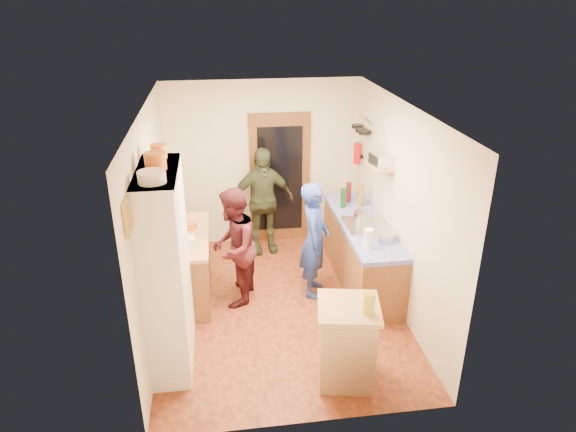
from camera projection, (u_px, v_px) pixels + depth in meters
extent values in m
cube|color=brown|center=(281.00, 306.00, 6.72)|extent=(3.00, 4.00, 0.02)
cube|color=silver|center=(279.00, 107.00, 5.66)|extent=(3.00, 4.00, 0.02)
cube|color=beige|center=(264.00, 164.00, 8.01)|extent=(3.00, 0.02, 2.60)
cube|color=beige|center=(309.00, 309.00, 4.37)|extent=(3.00, 0.02, 2.60)
cube|color=beige|center=(152.00, 222.00, 6.00)|extent=(0.02, 4.00, 2.60)
cube|color=beige|center=(400.00, 208.00, 6.38)|extent=(0.02, 4.00, 2.60)
cube|color=brown|center=(280.00, 179.00, 8.11)|extent=(0.95, 0.06, 2.10)
cube|color=black|center=(280.00, 180.00, 8.08)|extent=(0.70, 0.02, 1.70)
cube|color=white|center=(167.00, 270.00, 5.38)|extent=(0.40, 1.20, 2.20)
cube|color=white|center=(156.00, 172.00, 4.94)|extent=(0.40, 1.14, 0.04)
cylinder|color=white|center=(152.00, 177.00, 4.60)|extent=(0.25, 0.25, 0.11)
cylinder|color=orange|center=(155.00, 161.00, 4.93)|extent=(0.21, 0.21, 0.17)
cylinder|color=orange|center=(159.00, 151.00, 5.26)|extent=(0.16, 0.16, 0.15)
cube|color=#8F5E34|center=(186.00, 267.00, 6.80)|extent=(0.60, 1.40, 0.85)
cube|color=tan|center=(184.00, 236.00, 6.62)|extent=(0.64, 1.44, 0.05)
cube|color=white|center=(185.00, 244.00, 6.17)|extent=(0.24, 0.17, 0.17)
cylinder|color=white|center=(178.00, 235.00, 6.39)|extent=(0.19, 0.19, 0.18)
cylinder|color=orange|center=(190.00, 225.00, 6.77)|extent=(0.22, 0.22, 0.08)
cube|color=tan|center=(186.00, 218.00, 7.05)|extent=(0.35, 0.30, 0.02)
cube|color=#8F5E34|center=(361.00, 253.00, 7.15)|extent=(0.60, 2.20, 0.84)
cube|color=#0710C3|center=(363.00, 224.00, 6.97)|extent=(0.62, 2.22, 0.06)
cube|color=silver|center=(366.00, 225.00, 6.82)|extent=(0.55, 0.58, 0.04)
cylinder|color=silver|center=(360.00, 216.00, 6.88)|extent=(0.19, 0.19, 0.13)
cylinder|color=#143F14|center=(343.00, 198.00, 7.38)|extent=(0.09, 0.09, 0.29)
cylinder|color=#591419|center=(349.00, 192.00, 7.57)|extent=(0.09, 0.09, 0.30)
cylinder|color=olive|center=(361.00, 195.00, 7.40)|extent=(0.11, 0.11, 0.34)
cylinder|color=white|center=(368.00, 239.00, 6.21)|extent=(0.14, 0.14, 0.25)
cylinder|color=silver|center=(383.00, 236.00, 6.44)|extent=(0.32, 0.32, 0.11)
cube|color=tan|center=(347.00, 345.00, 5.30)|extent=(0.64, 0.64, 0.86)
cube|color=tan|center=(349.00, 308.00, 5.12)|extent=(0.72, 0.72, 0.05)
cube|color=white|center=(344.00, 304.00, 5.16)|extent=(0.39, 0.34, 0.02)
cylinder|color=#AD9E2D|center=(369.00, 303.00, 4.94)|extent=(0.13, 0.13, 0.23)
cylinder|color=silver|center=(366.00, 120.00, 7.46)|extent=(0.02, 0.65, 0.02)
cylinder|color=black|center=(365.00, 132.00, 7.34)|extent=(0.18, 0.18, 0.05)
cylinder|color=black|center=(361.00, 130.00, 7.53)|extent=(0.16, 0.16, 0.05)
cylinder|color=black|center=(357.00, 126.00, 7.71)|extent=(0.17, 0.17, 0.05)
cube|color=tan|center=(381.00, 167.00, 6.61)|extent=(0.26, 0.42, 0.03)
cube|color=silver|center=(381.00, 160.00, 6.58)|extent=(0.26, 0.33, 0.15)
cube|color=black|center=(361.00, 156.00, 7.86)|extent=(0.06, 0.10, 0.04)
cylinder|color=red|center=(357.00, 153.00, 7.83)|extent=(0.11, 0.11, 0.32)
cube|color=gold|center=(127.00, 217.00, 4.29)|extent=(0.03, 0.25, 0.30)
imported|color=#213B9D|center=(317.00, 241.00, 6.70)|extent=(0.51, 0.65, 1.58)
imported|color=#41151C|center=(236.00, 246.00, 6.56)|extent=(0.77, 0.89, 1.57)
imported|color=#323B25|center=(263.00, 201.00, 7.82)|extent=(1.03, 0.55, 1.68)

